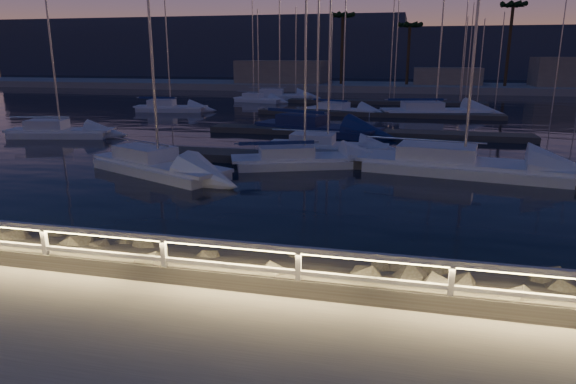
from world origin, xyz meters
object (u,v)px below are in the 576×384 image
object	(u,v)px
sailboat_g	(314,127)
sailboat_c	(301,158)
sailboat_e	(169,107)
sailboat_f	(324,145)
sailboat_d	(458,163)
sailboat_k	(341,109)
sailboat_b	(156,164)
sailboat_l	(433,111)
sailboat_n	(278,95)
sailboat_m	(257,99)
guard_rail	(248,255)
sailboat_a	(58,131)

from	to	relation	value
sailboat_g	sailboat_c	bearing A→B (deg)	-62.94
sailboat_e	sailboat_f	size ratio (longest dim) A/B	1.03
sailboat_c	sailboat_d	xyz separation A→B (m)	(7.53, 0.28, 0.06)
sailboat_e	sailboat_k	bearing A→B (deg)	-1.47
sailboat_b	sailboat_f	xyz separation A→B (m)	(6.86, 7.05, -0.04)
sailboat_f	sailboat_g	world-z (taller)	sailboat_g
sailboat_g	sailboat_f	bearing A→B (deg)	-54.88
sailboat_l	sailboat_n	xyz separation A→B (m)	(-18.45, 14.55, -0.01)
sailboat_g	sailboat_k	size ratio (longest dim) A/B	1.28
sailboat_m	sailboat_f	bearing A→B (deg)	-52.41
sailboat_f	sailboat_k	bearing A→B (deg)	95.63
sailboat_m	sailboat_c	bearing A→B (deg)	-55.72
sailboat_d	sailboat_f	xyz separation A→B (m)	(-7.00, 3.71, -0.06)
guard_rail	sailboat_b	world-z (taller)	sailboat_b
sailboat_c	sailboat_g	xyz separation A→B (m)	(-1.45, 11.15, 0.07)
sailboat_f	sailboat_n	size ratio (longest dim) A/B	0.84
sailboat_k	sailboat_n	size ratio (longest dim) A/B	0.89
sailboat_e	sailboat_m	world-z (taller)	sailboat_e
sailboat_a	sailboat_g	xyz separation A→B (m)	(16.53, 5.82, 0.03)
sailboat_g	sailboat_k	bearing A→B (deg)	108.94
sailboat_e	sailboat_l	bearing A→B (deg)	-3.33
sailboat_a	sailboat_k	bearing A→B (deg)	35.83
sailboat_d	sailboat_g	distance (m)	14.10
sailboat_k	sailboat_a	bearing A→B (deg)	-110.50
sailboat_d	sailboat_f	distance (m)	7.92
sailboat_g	sailboat_m	bearing A→B (deg)	135.59
sailboat_e	sailboat_l	world-z (taller)	sailboat_l
sailboat_c	sailboat_d	world-z (taller)	sailboat_d
sailboat_l	guard_rail	bearing A→B (deg)	-110.72
guard_rail	sailboat_n	world-z (taller)	sailboat_n
sailboat_d	sailboat_n	bearing A→B (deg)	124.73
sailboat_m	sailboat_g	bearing A→B (deg)	-50.04
sailboat_d	sailboat_g	xyz separation A→B (m)	(-8.98, 10.87, 0.00)
guard_rail	sailboat_f	world-z (taller)	sailboat_f
sailboat_g	sailboat_m	xyz separation A→B (m)	(-11.05, 22.70, -0.07)
guard_rail	sailboat_a	bearing A→B (deg)	134.48
sailboat_n	guard_rail	bearing A→B (deg)	-84.93
sailboat_g	sailboat_l	bearing A→B (deg)	76.70
sailboat_b	sailboat_g	size ratio (longest dim) A/B	0.85
sailboat_b	guard_rail	bearing A→B (deg)	-30.18
sailboat_k	sailboat_m	xyz separation A→B (m)	(-11.21, 9.72, -0.00)
guard_rail	sailboat_d	xyz separation A→B (m)	(5.39, 15.44, -0.91)
sailboat_d	sailboat_k	xyz separation A→B (m)	(-8.82, 23.85, -0.06)
sailboat_c	sailboat_f	world-z (taller)	sailboat_c
sailboat_e	sailboat_m	size ratio (longest dim) A/B	1.14
sailboat_f	sailboat_e	bearing A→B (deg)	136.26
sailboat_k	sailboat_g	bearing A→B (deg)	-69.61
sailboat_f	sailboat_g	distance (m)	7.43
sailboat_m	sailboat_a	bearing A→B (deg)	-86.87
sailboat_d	sailboat_g	bearing A→B (deg)	138.29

